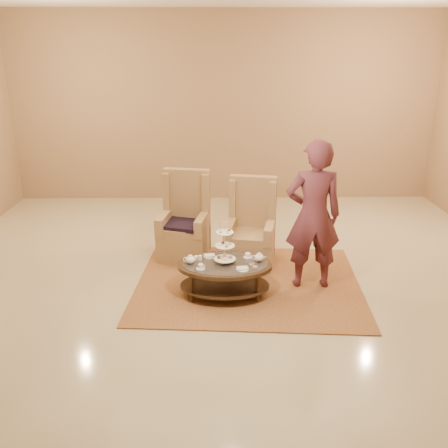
{
  "coord_description": "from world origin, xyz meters",
  "views": [
    {
      "loc": [
        -0.17,
        -5.56,
        2.83
      ],
      "look_at": [
        -0.08,
        0.2,
        0.78
      ],
      "focal_mm": 40.0,
      "sensor_mm": 36.0,
      "label": 1
    }
  ],
  "objects_px": {
    "tea_table": "(225,269)",
    "armchair_left": "(185,227)",
    "armchair_right": "(251,235)",
    "person": "(313,216)"
  },
  "relations": [
    {
      "from": "tea_table",
      "to": "armchair_right",
      "type": "relative_size",
      "value": 0.96
    },
    {
      "from": "armchair_left",
      "to": "person",
      "type": "height_order",
      "value": "person"
    },
    {
      "from": "tea_table",
      "to": "armchair_right",
      "type": "distance_m",
      "value": 1.06
    },
    {
      "from": "tea_table",
      "to": "person",
      "type": "xyz_separation_m",
      "value": [
        1.07,
        0.24,
        0.58
      ]
    },
    {
      "from": "tea_table",
      "to": "armchair_right",
      "type": "bearing_deg",
      "value": 70.4
    },
    {
      "from": "armchair_left",
      "to": "tea_table",
      "type": "bearing_deg",
      "value": -57.32
    },
    {
      "from": "tea_table",
      "to": "armchair_left",
      "type": "xyz_separation_m",
      "value": [
        -0.54,
        1.28,
        0.07
      ]
    },
    {
      "from": "armchair_left",
      "to": "armchair_right",
      "type": "bearing_deg",
      "value": -7.61
    },
    {
      "from": "armchair_right",
      "to": "person",
      "type": "distance_m",
      "value": 1.15
    },
    {
      "from": "armchair_right",
      "to": "person",
      "type": "xyz_separation_m",
      "value": [
        0.69,
        -0.75,
        0.53
      ]
    }
  ]
}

